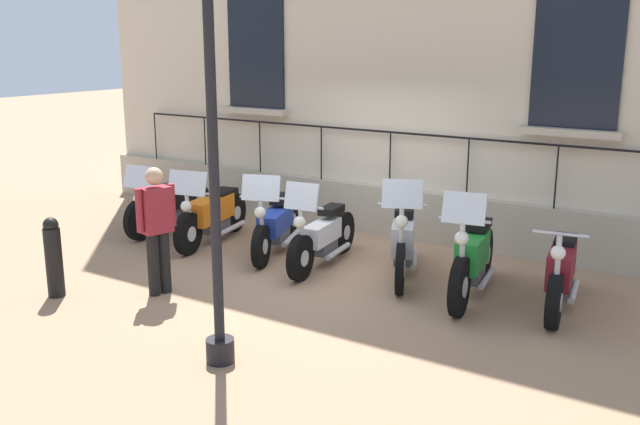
{
  "coord_description": "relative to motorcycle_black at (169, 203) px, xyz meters",
  "views": [
    {
      "loc": [
        7.99,
        5.12,
        3.11
      ],
      "look_at": [
        0.11,
        0.0,
        0.8
      ],
      "focal_mm": 40.0,
      "sensor_mm": 36.0,
      "label": 1
    }
  ],
  "objects": [
    {
      "name": "motorcycle_silver",
      "position": [
        0.01,
        4.29,
        -0.0
      ],
      "size": [
        1.86,
        0.97,
        1.44
      ],
      "color": "black",
      "rests_on": "ground_plane"
    },
    {
      "name": "motorcycle_white",
      "position": [
        0.19,
        3.14,
        -0.06
      ],
      "size": [
        2.02,
        0.56,
        1.3
      ],
      "color": "black",
      "rests_on": "ground_plane"
    },
    {
      "name": "bollard",
      "position": [
        3.0,
        1.03,
        0.04
      ],
      "size": [
        0.21,
        0.21,
        1.0
      ],
      "color": "black",
      "rests_on": "ground_plane"
    },
    {
      "name": "motorcycle_maroon",
      "position": [
        0.05,
        6.36,
        -0.05
      ],
      "size": [
        1.87,
        0.6,
        1.07
      ],
      "color": "black",
      "rests_on": "ground_plane"
    },
    {
      "name": "motorcycle_blue",
      "position": [
        0.01,
        2.21,
        -0.05
      ],
      "size": [
        2.04,
        0.96,
        1.3
      ],
      "color": "black",
      "rests_on": "ground_plane"
    },
    {
      "name": "motorcycle_orange",
      "position": [
        0.14,
        1.06,
        -0.02
      ],
      "size": [
        2.02,
        0.76,
        1.24
      ],
      "color": "black",
      "rests_on": "ground_plane"
    },
    {
      "name": "ground_plane",
      "position": [
        0.21,
        3.18,
        -0.47
      ],
      "size": [
        60.0,
        60.0,
        0.0
      ],
      "primitive_type": "plane",
      "color": "#9E7A5B"
    },
    {
      "name": "pedestrian_standing",
      "position": [
        2.23,
        2.04,
        0.43
      ],
      "size": [
        0.51,
        0.31,
        1.6
      ],
      "color": "black",
      "rests_on": "ground_plane"
    },
    {
      "name": "motorcycle_green",
      "position": [
        0.23,
        5.34,
        -0.0
      ],
      "size": [
        2.06,
        0.62,
        1.44
      ],
      "color": "black",
      "rests_on": "ground_plane"
    },
    {
      "name": "lamppost",
      "position": [
        3.3,
        3.94,
        2.37
      ],
      "size": [
        0.35,
        1.05,
        4.04
      ],
      "color": "black",
      "rests_on": "ground_plane"
    },
    {
      "name": "motorcycle_black",
      "position": [
        0.0,
        0.0,
        0.0
      ],
      "size": [
        2.04,
        0.74,
        1.19
      ],
      "color": "black",
      "rests_on": "ground_plane"
    }
  ]
}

